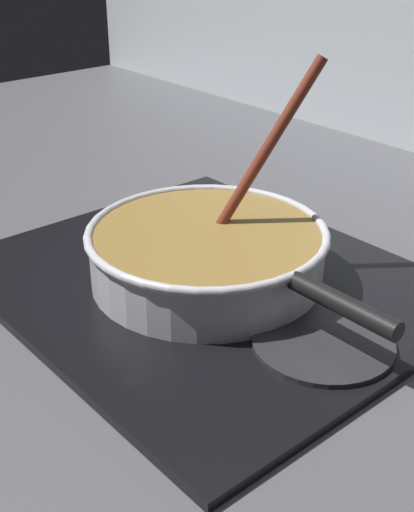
% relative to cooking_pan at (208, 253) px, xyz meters
% --- Properties ---
extents(ground, '(2.40, 1.60, 0.04)m').
position_rel_cooking_pan_xyz_m(ground, '(-0.01, -0.12, -0.07)').
color(ground, '#4C4C51').
extents(hob_plate, '(0.56, 0.48, 0.01)m').
position_rel_cooking_pan_xyz_m(hob_plate, '(-0.00, -0.00, -0.04)').
color(hob_plate, black).
rests_on(hob_plate, ground).
extents(burner_ring, '(0.19, 0.19, 0.01)m').
position_rel_cooking_pan_xyz_m(burner_ring, '(-0.00, -0.00, -0.03)').
color(burner_ring, '#592D0C').
rests_on(burner_ring, hob_plate).
extents(spare_burner, '(0.16, 0.16, 0.01)m').
position_rel_cooking_pan_xyz_m(spare_burner, '(0.19, -0.00, -0.04)').
color(spare_burner, '#262628').
rests_on(spare_burner, hob_plate).
extents(cooking_pan, '(0.43, 0.30, 0.27)m').
position_rel_cooking_pan_xyz_m(cooking_pan, '(0.00, 0.00, 0.00)').
color(cooking_pan, silver).
rests_on(cooking_pan, hob_plate).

